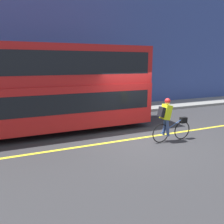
# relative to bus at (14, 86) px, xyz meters

# --- Properties ---
(ground_plane) EXTENTS (80.00, 80.00, 0.00)m
(ground_plane) POSITION_rel_bus_xyz_m (4.51, -2.30, -2.00)
(ground_plane) COLOR #2D2D30
(road_center_line) EXTENTS (50.00, 0.14, 0.01)m
(road_center_line) POSITION_rel_bus_xyz_m (4.51, -2.33, -2.00)
(road_center_line) COLOR yellow
(road_center_line) RESTS_ON ground_plane
(sidewalk_curb) EXTENTS (60.00, 2.26, 0.15)m
(sidewalk_curb) POSITION_rel_bus_xyz_m (4.51, 2.72, -1.93)
(sidewalk_curb) COLOR gray
(sidewalk_curb) RESTS_ON ground_plane
(building_facade) EXTENTS (60.00, 0.30, 8.90)m
(building_facade) POSITION_rel_bus_xyz_m (4.51, 4.00, 2.45)
(building_facade) COLOR #33478C
(building_facade) RESTS_ON ground_plane
(bus) EXTENTS (11.18, 2.50, 3.62)m
(bus) POSITION_rel_bus_xyz_m (0.00, 0.00, 0.00)
(bus) COLOR black
(bus) RESTS_ON ground_plane
(cyclist_on_bike) EXTENTS (1.70, 0.32, 1.66)m
(cyclist_on_bike) POSITION_rel_bus_xyz_m (5.19, -3.05, -1.11)
(cyclist_on_bike) COLOR black
(cyclist_on_bike) RESTS_ON ground_plane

